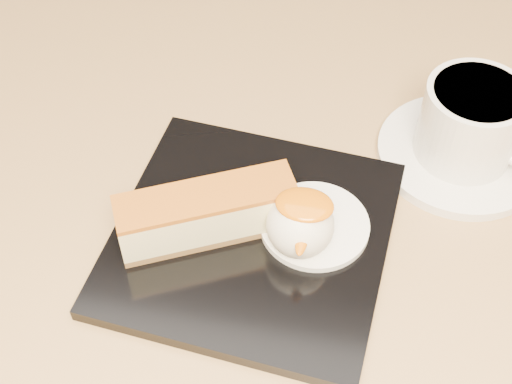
% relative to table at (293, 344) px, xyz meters
% --- Properties ---
extents(table, '(0.80, 0.80, 0.72)m').
position_rel_table_xyz_m(table, '(0.00, 0.00, 0.00)').
color(table, black).
rests_on(table, ground).
extents(dessert_plate, '(0.24, 0.24, 0.01)m').
position_rel_table_xyz_m(dessert_plate, '(-0.04, 0.00, 0.16)').
color(dessert_plate, black).
rests_on(dessert_plate, table).
extents(cheesecake, '(0.14, 0.10, 0.05)m').
position_rel_table_xyz_m(cheesecake, '(-0.08, -0.00, 0.19)').
color(cheesecake, brown).
rests_on(cheesecake, dessert_plate).
extents(cream_smear, '(0.09, 0.09, 0.01)m').
position_rel_table_xyz_m(cream_smear, '(0.01, 0.02, 0.17)').
color(cream_smear, white).
rests_on(cream_smear, dessert_plate).
extents(ice_cream_scoop, '(0.05, 0.05, 0.05)m').
position_rel_table_xyz_m(ice_cream_scoop, '(-0.00, -0.00, 0.19)').
color(ice_cream_scoop, white).
rests_on(ice_cream_scoop, cream_smear).
extents(mango_sauce, '(0.05, 0.03, 0.01)m').
position_rel_table_xyz_m(mango_sauce, '(-0.00, 0.00, 0.22)').
color(mango_sauce, '#D96906').
rests_on(mango_sauce, ice_cream_scoop).
extents(mint_sprig, '(0.03, 0.02, 0.00)m').
position_rel_table_xyz_m(mint_sprig, '(-0.02, 0.04, 0.17)').
color(mint_sprig, '#378B2D').
rests_on(mint_sprig, cream_smear).
extents(saucer, '(0.15, 0.15, 0.01)m').
position_rel_table_xyz_m(saucer, '(0.13, 0.13, 0.16)').
color(saucer, white).
rests_on(saucer, table).
extents(coffee_cup, '(0.11, 0.09, 0.07)m').
position_rel_table_xyz_m(coffee_cup, '(0.13, 0.13, 0.20)').
color(coffee_cup, white).
rests_on(coffee_cup, saucer).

